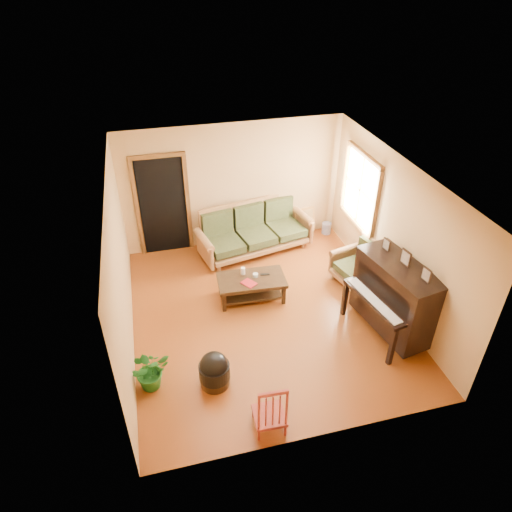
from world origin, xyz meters
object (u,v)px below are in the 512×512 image
object	(u,v)px
coffee_table	(252,288)
ceramic_crock	(326,228)
piano	(394,299)
armchair	(358,264)
footstool	(215,373)
potted_plant	(150,370)
red_chair	(270,404)
sofa	(255,230)

from	to	relation	value
coffee_table	ceramic_crock	xyz separation A→B (m)	(2.16, 1.80, -0.09)
coffee_table	piano	size ratio (longest dim) A/B	0.81
armchair	footstool	distance (m)	3.48
ceramic_crock	potted_plant	size ratio (longest dim) A/B	0.41
footstool	ceramic_crock	xyz separation A→B (m)	(3.16, 3.60, -0.09)
piano	footstool	distance (m)	3.08
red_chair	potted_plant	size ratio (longest dim) A/B	1.42
potted_plant	sofa	bearing A→B (deg)	52.94
piano	footstool	size ratio (longest dim) A/B	3.27
armchair	red_chair	distance (m)	3.58
piano	ceramic_crock	bearing A→B (deg)	77.26
sofa	footstool	bearing A→B (deg)	-125.50
coffee_table	ceramic_crock	bearing A→B (deg)	39.81
coffee_table	red_chair	size ratio (longest dim) A/B	1.35
armchair	red_chair	xyz separation A→B (m)	(-2.44, -2.62, 0.01)
armchair	piano	xyz separation A→B (m)	(0.00, -1.31, 0.21)
coffee_table	ceramic_crock	distance (m)	2.82
sofa	ceramic_crock	world-z (taller)	sofa
ceramic_crock	potted_plant	distance (m)	5.28
sofa	ceramic_crock	distance (m)	1.78
sofa	footstool	size ratio (longest dim) A/B	5.17
piano	coffee_table	bearing A→B (deg)	135.84
sofa	coffee_table	size ratio (longest dim) A/B	1.95
coffee_table	red_chair	xyz separation A→B (m)	(-0.42, -2.68, 0.22)
coffee_table	armchair	xyz separation A→B (m)	(2.02, -0.06, 0.22)
footstool	potted_plant	xyz separation A→B (m)	(-0.89, 0.20, 0.10)
sofa	armchair	world-z (taller)	sofa
coffee_table	footstool	world-z (taller)	coffee_table
sofa	red_chair	xyz separation A→B (m)	(-0.87, -4.17, -0.06)
piano	red_chair	world-z (taller)	piano
potted_plant	footstool	bearing A→B (deg)	-12.68
ceramic_crock	potted_plant	world-z (taller)	potted_plant
red_chair	armchair	bearing A→B (deg)	49.87
ceramic_crock	footstool	bearing A→B (deg)	-131.26
armchair	footstool	xyz separation A→B (m)	(-3.01, -1.74, -0.22)
sofa	red_chair	size ratio (longest dim) A/B	2.64
sofa	coffee_table	xyz separation A→B (m)	(-0.45, -1.49, -0.28)
sofa	armchair	size ratio (longest dim) A/B	2.68
sofa	coffee_table	world-z (taller)	sofa
footstool	potted_plant	bearing A→B (deg)	167.32
footstool	ceramic_crock	size ratio (longest dim) A/B	1.77
armchair	piano	distance (m)	1.32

